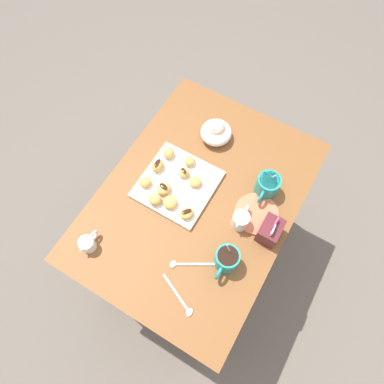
{
  "coord_description": "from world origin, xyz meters",
  "views": [
    {
      "loc": [
        0.45,
        0.24,
        1.92
      ],
      "look_at": [
        -0.0,
        -0.03,
        0.75
      ],
      "focal_mm": 32.47,
      "sensor_mm": 36.0,
      "label": 1
    }
  ],
  "objects": [
    {
      "name": "loose_spoon_near_saucer",
      "position": [
        0.23,
        0.09,
        0.74
      ],
      "size": [
        0.09,
        0.14,
        0.01
      ],
      "color": "silver",
      "rests_on": "dining_table"
    },
    {
      "name": "coffee_mug_teal_right",
      "position": [
        0.16,
        0.2,
        0.78
      ],
      "size": [
        0.12,
        0.08,
        0.13
      ],
      "color": "teal",
      "rests_on": "dining_table"
    },
    {
      "name": "beignet_8",
      "position": [
        0.08,
        -0.07,
        0.76
      ],
      "size": [
        0.06,
        0.06,
        0.03
      ],
      "primitive_type": "ellipsoid",
      "rotation": [
        0.0,
        0.0,
        4.85
      ],
      "color": "#DBA351",
      "rests_on": "pastry_plate_square"
    },
    {
      "name": "chocolate_drizzle_9",
      "position": [
        -0.03,
        -0.19,
        0.79
      ],
      "size": [
        0.04,
        0.02,
        0.0
      ],
      "primitive_type": "ellipsoid",
      "rotation": [
        0.0,
        0.0,
        3.21
      ],
      "color": "black",
      "rests_on": "beignet_9"
    },
    {
      "name": "saucer_coral_left",
      "position": [
        -0.05,
        0.21,
        0.74
      ],
      "size": [
        0.16,
        0.16,
        0.01
      ],
      "primitive_type": "cylinder",
      "color": "#E5704C",
      "rests_on": "dining_table"
    },
    {
      "name": "beignet_2",
      "position": [
        0.05,
        -0.19,
        0.76
      ],
      "size": [
        0.06,
        0.06,
        0.03
      ],
      "primitive_type": "ellipsoid",
      "rotation": [
        0.0,
        0.0,
        2.61
      ],
      "color": "#DBA351",
      "rests_on": "pastry_plate_square"
    },
    {
      "name": "beignet_7",
      "position": [
        0.08,
        0.0,
        0.76
      ],
      "size": [
        0.07,
        0.07,
        0.03
      ],
      "primitive_type": "ellipsoid",
      "rotation": [
        0.0,
        0.0,
        2.63
      ],
      "color": "#DBA351",
      "rests_on": "pastry_plate_square"
    },
    {
      "name": "ground_plane",
      "position": [
        0.0,
        0.0,
        0.0
      ],
      "size": [
        8.0,
        8.0,
        0.0
      ],
      "primitive_type": "plane",
      "color": "#665B51"
    },
    {
      "name": "beignet_3",
      "position": [
        0.1,
        -0.13,
        0.77
      ],
      "size": [
        0.05,
        0.05,
        0.04
      ],
      "primitive_type": "ellipsoid",
      "rotation": [
        0.0,
        0.0,
        6.12
      ],
      "color": "#DBA351",
      "rests_on": "pastry_plate_square"
    },
    {
      "name": "dining_table",
      "position": [
        0.0,
        0.0,
        0.58
      ],
      "size": [
        0.94,
        0.69,
        0.73
      ],
      "color": "brown",
      "rests_on": "ground_plane"
    },
    {
      "name": "loose_spoon_by_plate",
      "position": [
        0.34,
        0.13,
        0.74
      ],
      "size": [
        0.08,
        0.15,
        0.01
      ],
      "color": "silver",
      "rests_on": "dining_table"
    },
    {
      "name": "chocolate_sauce_pitcher",
      "position": [
        0.35,
        -0.24,
        0.76
      ],
      "size": [
        0.09,
        0.05,
        0.06
      ],
      "color": "white",
      "rests_on": "dining_table"
    },
    {
      "name": "beignet_6",
      "position": [
        -0.09,
        -0.19,
        0.77
      ],
      "size": [
        0.06,
        0.06,
        0.04
      ],
      "primitive_type": "ellipsoid",
      "rotation": [
        0.0,
        0.0,
        5.16
      ],
      "color": "#DBA351",
      "rests_on": "pastry_plate_square"
    },
    {
      "name": "beignet_9",
      "position": [
        -0.03,
        -0.19,
        0.77
      ],
      "size": [
        0.05,
        0.04,
        0.04
      ],
      "primitive_type": "ellipsoid",
      "rotation": [
        0.0,
        0.0,
        3.12
      ],
      "color": "#DBA351",
      "rests_on": "pastry_plate_square"
    },
    {
      "name": "sugar_caddy",
      "position": [
        -0.01,
        0.28,
        0.77
      ],
      "size": [
        0.09,
        0.07,
        0.11
      ],
      "color": "#561E23",
      "rests_on": "dining_table"
    },
    {
      "name": "ice_cream_bowl",
      "position": [
        -0.27,
        -0.07,
        0.77
      ],
      "size": [
        0.12,
        0.12,
        0.09
      ],
      "color": "white",
      "rests_on": "dining_table"
    },
    {
      "name": "chocolate_drizzle_1",
      "position": [
        0.04,
        -0.12,
        0.79
      ],
      "size": [
        0.02,
        0.04,
        0.0
      ],
      "primitive_type": "ellipsoid",
      "rotation": [
        0.0,
        0.0,
        1.39
      ],
      "color": "black",
      "rests_on": "beignet_1"
    },
    {
      "name": "beignet_1",
      "position": [
        0.04,
        -0.12,
        0.77
      ],
      "size": [
        0.06,
        0.06,
        0.04
      ],
      "primitive_type": "ellipsoid",
      "rotation": [
        0.0,
        0.0,
        1.36
      ],
      "color": "#DBA351",
      "rests_on": "pastry_plate_square"
    },
    {
      "name": "pastry_plate_square",
      "position": [
        -0.01,
        -0.09,
        0.74
      ],
      "size": [
        0.27,
        0.27,
        0.02
      ],
      "primitive_type": "cube",
      "color": "white",
      "rests_on": "dining_table"
    },
    {
      "name": "beignet_5",
      "position": [
        -0.1,
        -0.1,
        0.76
      ],
      "size": [
        0.06,
        0.06,
        0.03
      ],
      "primitive_type": "ellipsoid",
      "rotation": [
        0.0,
        0.0,
        4.25
      ],
      "color": "#DBA351",
      "rests_on": "pastry_plate_square"
    },
    {
      "name": "cream_pitcher_white",
      "position": [
        0.01,
        0.18,
        0.77
      ],
      "size": [
        0.1,
        0.06,
        0.07
      ],
      "color": "white",
      "rests_on": "dining_table"
    },
    {
      "name": "chocolate_drizzle_0",
      "position": [
        -0.05,
        -0.09,
        0.78
      ],
      "size": [
        0.03,
        0.03,
        0.0
      ],
      "primitive_type": "ellipsoid",
      "rotation": [
        0.0,
        0.0,
        1.09
      ],
      "color": "black",
      "rests_on": "beignet_0"
    },
    {
      "name": "beignet_0",
      "position": [
        -0.05,
        -0.09,
        0.76
      ],
      "size": [
        0.06,
        0.06,
        0.03
      ],
      "primitive_type": "ellipsoid",
      "rotation": [
        0.0,
        0.0,
        0.79
      ],
      "color": "#DBA351",
      "rests_on": "pastry_plate_square"
    },
    {
      "name": "coffee_mug_teal_left",
      "position": [
        -0.16,
        0.2,
        0.78
      ],
      "size": [
        0.12,
        0.09,
        0.13
      ],
      "color": "teal",
      "rests_on": "dining_table"
    },
    {
      "name": "chocolate_drizzle_7",
      "position": [
        0.08,
        0.0,
        0.78
      ],
      "size": [
        0.04,
        0.03,
        0.0
      ],
      "primitive_type": "ellipsoid",
      "rotation": [
        0.0,
        0.0,
        2.5
      ],
      "color": "black",
      "rests_on": "beignet_7"
    },
    {
      "name": "beignet_4",
      "position": [
        -0.04,
        -0.04,
        0.76
      ],
      "size": [
        0.06,
        0.06,
        0.03
      ],
      "primitive_type": "ellipsoid",
      "rotation": [
        0.0,
        0.0,
        1.91
      ],
      "color": "#DBA351",
      "rests_on": "pastry_plate_square"
    }
  ]
}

